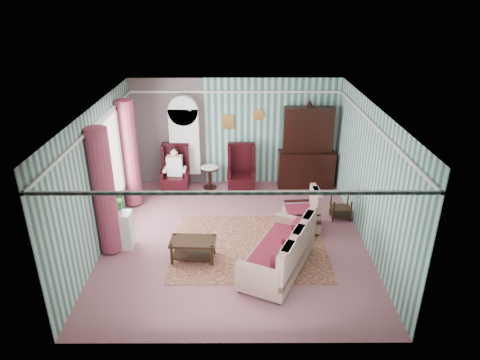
{
  "coord_description": "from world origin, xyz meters",
  "views": [
    {
      "loc": [
        0.08,
        -7.96,
        4.98
      ],
      "look_at": [
        0.11,
        0.6,
        1.13
      ],
      "focal_mm": 32.0,
      "sensor_mm": 36.0,
      "label": 1
    }
  ],
  "objects_px": {
    "bookcase": "(185,146)",
    "dresser_hutch": "(307,145)",
    "wingback_left": "(175,169)",
    "sofa": "(278,248)",
    "nest_table": "(341,208)",
    "floral_armchair": "(302,209)",
    "coffee_table": "(193,250)",
    "seated_woman": "(175,170)",
    "wingback_right": "(241,169)",
    "plant_stand": "(119,230)",
    "round_side_table": "(210,178)"
  },
  "relations": [
    {
      "from": "dresser_hutch",
      "to": "sofa",
      "type": "distance_m",
      "value": 4.06
    },
    {
      "from": "seated_woman",
      "to": "nest_table",
      "type": "bearing_deg",
      "value": -20.85
    },
    {
      "from": "wingback_left",
      "to": "plant_stand",
      "type": "relative_size",
      "value": 1.56
    },
    {
      "from": "bookcase",
      "to": "round_side_table",
      "type": "relative_size",
      "value": 3.73
    },
    {
      "from": "sofa",
      "to": "nest_table",
      "type": "bearing_deg",
      "value": -14.03
    },
    {
      "from": "nest_table",
      "to": "floral_armchair",
      "type": "xyz_separation_m",
      "value": [
        -1.0,
        -0.53,
        0.26
      ]
    },
    {
      "from": "round_side_table",
      "to": "floral_armchair",
      "type": "relative_size",
      "value": 0.57
    },
    {
      "from": "bookcase",
      "to": "sofa",
      "type": "distance_m",
      "value": 4.57
    },
    {
      "from": "seated_woman",
      "to": "plant_stand",
      "type": "relative_size",
      "value": 1.47
    },
    {
      "from": "sofa",
      "to": "floral_armchair",
      "type": "distance_m",
      "value": 1.64
    },
    {
      "from": "wingback_left",
      "to": "sofa",
      "type": "height_order",
      "value": "wingback_left"
    },
    {
      "from": "sofa",
      "to": "wingback_left",
      "type": "bearing_deg",
      "value": 58.98
    },
    {
      "from": "floral_armchair",
      "to": "sofa",
      "type": "bearing_deg",
      "value": 152.65
    },
    {
      "from": "round_side_table",
      "to": "plant_stand",
      "type": "bearing_deg",
      "value": -120.38
    },
    {
      "from": "plant_stand",
      "to": "sofa",
      "type": "distance_m",
      "value": 3.33
    },
    {
      "from": "wingback_right",
      "to": "sofa",
      "type": "distance_m",
      "value": 3.65
    },
    {
      "from": "bookcase",
      "to": "round_side_table",
      "type": "height_order",
      "value": "bookcase"
    },
    {
      "from": "dresser_hutch",
      "to": "wingback_left",
      "type": "height_order",
      "value": "dresser_hutch"
    },
    {
      "from": "seated_woman",
      "to": "floral_armchair",
      "type": "bearing_deg",
      "value": -34.11
    },
    {
      "from": "wingback_right",
      "to": "plant_stand",
      "type": "bearing_deg",
      "value": -132.84
    },
    {
      "from": "dresser_hutch",
      "to": "floral_armchair",
      "type": "distance_m",
      "value": 2.48
    },
    {
      "from": "nest_table",
      "to": "sofa",
      "type": "distance_m",
      "value": 2.63
    },
    {
      "from": "floral_armchair",
      "to": "coffee_table",
      "type": "height_order",
      "value": "floral_armchair"
    },
    {
      "from": "seated_woman",
      "to": "plant_stand",
      "type": "height_order",
      "value": "seated_woman"
    },
    {
      "from": "sofa",
      "to": "floral_armchair",
      "type": "bearing_deg",
      "value": 1.75
    },
    {
      "from": "round_side_table",
      "to": "coffee_table",
      "type": "relative_size",
      "value": 0.67
    },
    {
      "from": "dresser_hutch",
      "to": "floral_armchair",
      "type": "relative_size",
      "value": 2.24
    },
    {
      "from": "round_side_table",
      "to": "sofa",
      "type": "distance_m",
      "value": 4.04
    },
    {
      "from": "bookcase",
      "to": "dresser_hutch",
      "type": "distance_m",
      "value": 3.25
    },
    {
      "from": "wingback_left",
      "to": "coffee_table",
      "type": "xyz_separation_m",
      "value": [
        0.77,
        -3.22,
        -0.4
      ]
    },
    {
      "from": "bookcase",
      "to": "sofa",
      "type": "xyz_separation_m",
      "value": [
        2.17,
        -3.98,
        -0.62
      ]
    },
    {
      "from": "wingback_left",
      "to": "coffee_table",
      "type": "distance_m",
      "value": 3.33
    },
    {
      "from": "bookcase",
      "to": "seated_woman",
      "type": "height_order",
      "value": "bookcase"
    },
    {
      "from": "bookcase",
      "to": "seated_woman",
      "type": "bearing_deg",
      "value": -122.66
    },
    {
      "from": "seated_woman",
      "to": "plant_stand",
      "type": "distance_m",
      "value": 2.87
    },
    {
      "from": "nest_table",
      "to": "sofa",
      "type": "xyz_separation_m",
      "value": [
        -1.65,
        -2.04,
        0.23
      ]
    },
    {
      "from": "plant_stand",
      "to": "coffee_table",
      "type": "distance_m",
      "value": 1.65
    },
    {
      "from": "bookcase",
      "to": "dresser_hutch",
      "type": "height_order",
      "value": "dresser_hutch"
    },
    {
      "from": "wingback_right",
      "to": "floral_armchair",
      "type": "relative_size",
      "value": 1.19
    },
    {
      "from": "dresser_hutch",
      "to": "sofa",
      "type": "height_order",
      "value": "dresser_hutch"
    },
    {
      "from": "bookcase",
      "to": "wingback_left",
      "type": "relative_size",
      "value": 1.79
    },
    {
      "from": "sofa",
      "to": "wingback_right",
      "type": "bearing_deg",
      "value": 35.56
    },
    {
      "from": "nest_table",
      "to": "floral_armchair",
      "type": "relative_size",
      "value": 0.51
    },
    {
      "from": "wingback_right",
      "to": "bookcase",
      "type": "bearing_deg",
      "value": 165.43
    },
    {
      "from": "round_side_table",
      "to": "coffee_table",
      "type": "distance_m",
      "value": 3.37
    },
    {
      "from": "wingback_right",
      "to": "coffee_table",
      "type": "xyz_separation_m",
      "value": [
        -0.98,
        -3.22,
        -0.4
      ]
    },
    {
      "from": "wingback_left",
      "to": "round_side_table",
      "type": "distance_m",
      "value": 0.97
    },
    {
      "from": "nest_table",
      "to": "bookcase",
      "type": "bearing_deg",
      "value": 153.08
    },
    {
      "from": "wingback_left",
      "to": "plant_stand",
      "type": "distance_m",
      "value": 2.87
    },
    {
      "from": "bookcase",
      "to": "wingback_right",
      "type": "xyz_separation_m",
      "value": [
        1.5,
        -0.39,
        -0.5
      ]
    }
  ]
}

